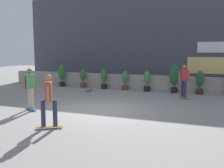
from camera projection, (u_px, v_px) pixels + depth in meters
The scene contains 14 objects.
ground_plane at pixel (99, 111), 10.43m from camera, with size 48.00×48.00×0.00m, color gray.
planter_wall at pixel (138, 82), 15.92m from camera, with size 18.00×0.40×0.90m, color gray.
building_backdrop at pixel (153, 39), 19.24m from camera, with size 20.00×2.08×6.50m.
potted_plant_0 at pixel (62, 74), 17.29m from camera, with size 0.49×0.49×1.46m.
potted_plant_1 at pixel (83, 77), 16.75m from camera, with size 0.38×0.38×1.22m.
potted_plant_2 at pixel (104, 78), 16.22m from camera, with size 0.39×0.39×1.25m.
potted_plant_3 at pixel (125, 80), 15.73m from camera, with size 0.36×0.36×1.18m.
potted_plant_4 at pixel (147, 81), 15.25m from camera, with size 0.36×0.36×1.20m.
potted_plant_5 at pixel (174, 76), 14.64m from camera, with size 0.57×0.57×1.61m.
potted_plant_6 at pixel (200, 81), 14.18m from camera, with size 0.42×0.42×1.31m.
skater_by_wall_right at pixel (30, 87), 10.47m from camera, with size 0.77×0.62×1.70m.
skater_mid_plaza at pixel (49, 99), 7.96m from camera, with size 0.79×0.58×1.70m.
skater_far_left at pixel (184, 80), 13.06m from camera, with size 0.52×0.81×1.70m.
skateboard_near_camera at pixel (89, 90), 15.35m from camera, with size 0.32×0.82×0.08m.
Camera 1 is at (4.17, -9.32, 2.43)m, focal length 41.55 mm.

